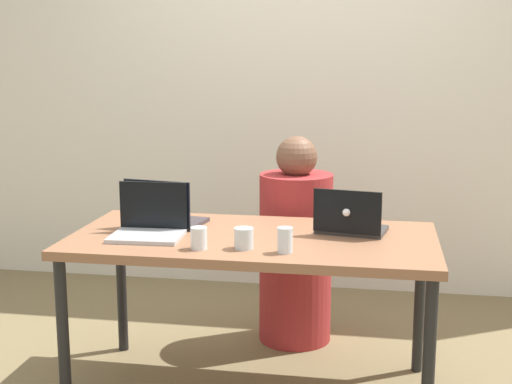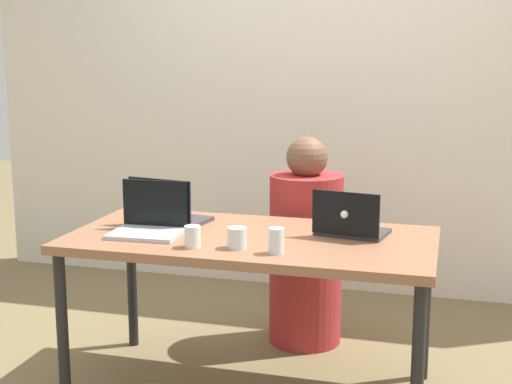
{
  "view_description": "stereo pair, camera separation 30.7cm",
  "coord_description": "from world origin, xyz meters",
  "px_view_note": "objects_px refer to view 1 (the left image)",
  "views": [
    {
      "loc": [
        0.53,
        -2.97,
        1.51
      ],
      "look_at": [
        0.0,
        0.08,
        0.91
      ],
      "focal_mm": 50.0,
      "sensor_mm": 36.0,
      "label": 1
    },
    {
      "loc": [
        0.83,
        -2.91,
        1.51
      ],
      "look_at": [
        0.0,
        0.08,
        0.91
      ],
      "focal_mm": 50.0,
      "sensor_mm": 36.0,
      "label": 2
    }
  ],
  "objects_px": {
    "laptop_back_right": "(350,223)",
    "water_glass_left": "(199,240)",
    "person_at_center": "(296,251)",
    "laptop_back_left": "(165,215)",
    "laptop_front_left": "(149,225)",
    "water_glass_center": "(245,240)",
    "water_glass_right": "(285,242)"
  },
  "relations": [
    {
      "from": "laptop_back_right",
      "to": "water_glass_left",
      "type": "bearing_deg",
      "value": 41.58
    },
    {
      "from": "water_glass_left",
      "to": "person_at_center",
      "type": "bearing_deg",
      "value": 71.87
    },
    {
      "from": "laptop_back_left",
      "to": "laptop_back_right",
      "type": "bearing_deg",
      "value": -170.94
    },
    {
      "from": "laptop_back_left",
      "to": "laptop_front_left",
      "type": "bearing_deg",
      "value": 96.41
    },
    {
      "from": "water_glass_center",
      "to": "water_glass_right",
      "type": "bearing_deg",
      "value": -11.08
    },
    {
      "from": "laptop_front_left",
      "to": "laptop_back_right",
      "type": "height_order",
      "value": "laptop_front_left"
    },
    {
      "from": "person_at_center",
      "to": "water_glass_left",
      "type": "height_order",
      "value": "person_at_center"
    },
    {
      "from": "water_glass_right",
      "to": "water_glass_center",
      "type": "bearing_deg",
      "value": 168.92
    },
    {
      "from": "laptop_front_left",
      "to": "laptop_back_left",
      "type": "height_order",
      "value": "laptop_front_left"
    },
    {
      "from": "water_glass_right",
      "to": "water_glass_left",
      "type": "bearing_deg",
      "value": -179.38
    },
    {
      "from": "laptop_back_right",
      "to": "laptop_front_left",
      "type": "bearing_deg",
      "value": 22.98
    },
    {
      "from": "laptop_back_left",
      "to": "water_glass_center",
      "type": "xyz_separation_m",
      "value": [
        0.44,
        -0.33,
        -0.01
      ]
    },
    {
      "from": "person_at_center",
      "to": "water_glass_right",
      "type": "relative_size",
      "value": 10.62
    },
    {
      "from": "person_at_center",
      "to": "laptop_front_left",
      "type": "bearing_deg",
      "value": 52.57
    },
    {
      "from": "laptop_front_left",
      "to": "laptop_back_left",
      "type": "bearing_deg",
      "value": 84.84
    },
    {
      "from": "laptop_front_left",
      "to": "water_glass_center",
      "type": "relative_size",
      "value": 3.62
    },
    {
      "from": "water_glass_center",
      "to": "water_glass_right",
      "type": "xyz_separation_m",
      "value": [
        0.17,
        -0.03,
        0.01
      ]
    },
    {
      "from": "person_at_center",
      "to": "water_glass_center",
      "type": "distance_m",
      "value": 0.91
    },
    {
      "from": "laptop_back_left",
      "to": "laptop_back_right",
      "type": "distance_m",
      "value": 0.85
    },
    {
      "from": "water_glass_left",
      "to": "laptop_back_right",
      "type": "bearing_deg",
      "value": 31.51
    },
    {
      "from": "laptop_back_right",
      "to": "water_glass_center",
      "type": "relative_size",
      "value": 3.82
    },
    {
      "from": "laptop_back_right",
      "to": "water_glass_left",
      "type": "xyz_separation_m",
      "value": [
        -0.6,
        -0.37,
        -0.01
      ]
    },
    {
      "from": "water_glass_center",
      "to": "laptop_back_left",
      "type": "bearing_deg",
      "value": 143.14
    },
    {
      "from": "water_glass_left",
      "to": "water_glass_right",
      "type": "distance_m",
      "value": 0.35
    },
    {
      "from": "water_glass_right",
      "to": "laptop_front_left",
      "type": "bearing_deg",
      "value": 165.18
    },
    {
      "from": "laptop_front_left",
      "to": "laptop_back_right",
      "type": "xyz_separation_m",
      "value": [
        0.86,
        0.2,
        -0.0
      ]
    },
    {
      "from": "laptop_back_left",
      "to": "water_glass_left",
      "type": "distance_m",
      "value": 0.45
    },
    {
      "from": "person_at_center",
      "to": "laptop_back_left",
      "type": "distance_m",
      "value": 0.82
    },
    {
      "from": "laptop_front_left",
      "to": "water_glass_center",
      "type": "xyz_separation_m",
      "value": [
        0.45,
        -0.13,
        -0.01
      ]
    },
    {
      "from": "laptop_back_right",
      "to": "water_glass_left",
      "type": "relative_size",
      "value": 3.65
    },
    {
      "from": "water_glass_center",
      "to": "water_glass_left",
      "type": "bearing_deg",
      "value": -168.46
    },
    {
      "from": "person_at_center",
      "to": "water_glass_left",
      "type": "relative_size",
      "value": 12.12
    }
  ]
}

